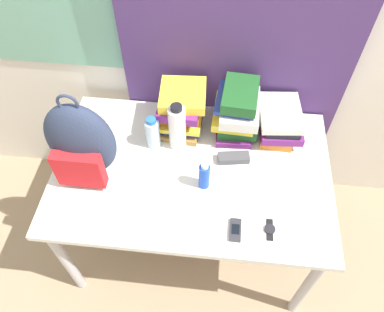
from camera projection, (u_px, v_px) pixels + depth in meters
name	position (u px, v px, depth m)	size (l,w,h in m)	color
ground_plane	(184.00, 305.00, 2.09)	(12.00, 12.00, 0.00)	#9E8466
wall_back	(203.00, 7.00, 1.66)	(6.00, 0.06, 2.50)	silver
curtain_blue	(241.00, 16.00, 1.62)	(1.11, 0.04, 2.50)	#4C336B
desk	(192.00, 178.00, 1.83)	(1.31, 0.85, 0.72)	silver
backpack	(81.00, 143.00, 1.61)	(0.30, 0.20, 0.48)	#2D3851
book_stack_left	(182.00, 109.00, 1.85)	(0.24, 0.28, 0.24)	olive
book_stack_center	(237.00, 111.00, 1.82)	(0.22, 0.28, 0.27)	#6B2370
book_stack_right	(279.00, 121.00, 1.85)	(0.23, 0.28, 0.15)	orange
water_bottle	(153.00, 133.00, 1.80)	(0.07, 0.07, 0.18)	silver
sports_bottle	(177.00, 127.00, 1.76)	(0.08, 0.08, 0.27)	white
sunscreen_bottle	(204.00, 176.00, 1.66)	(0.05, 0.05, 0.16)	blue
cell_phone	(235.00, 230.00, 1.57)	(0.05, 0.10, 0.02)	#2D2D33
sunglasses_case	(234.00, 158.00, 1.79)	(0.16, 0.08, 0.04)	#47474C
wristwatch	(270.00, 229.00, 1.58)	(0.05, 0.10, 0.01)	black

